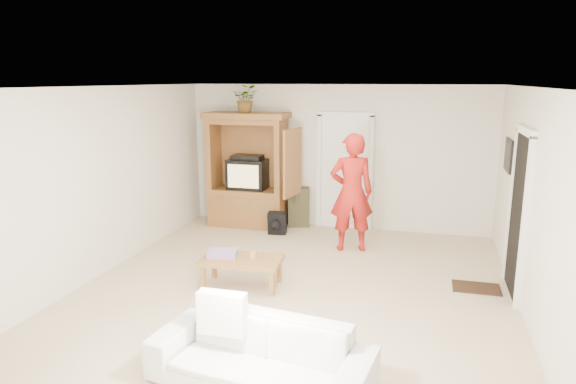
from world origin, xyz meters
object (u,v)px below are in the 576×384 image
armoire (249,178)px  sofa (261,355)px  man (352,192)px  coffee_table (242,262)px

armoire → sofa: (1.82, -4.87, -0.62)m
man → coffee_table: man is taller
armoire → sofa: armoire is taller
man → coffee_table: size_ratio=1.73×
armoire → man: 2.24m
armoire → man: armoire is taller
armoire → sofa: 5.24m
man → sofa: 4.01m
man → sofa: (-0.21, -3.95, -0.65)m
sofa → armoire: bearing=118.5°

